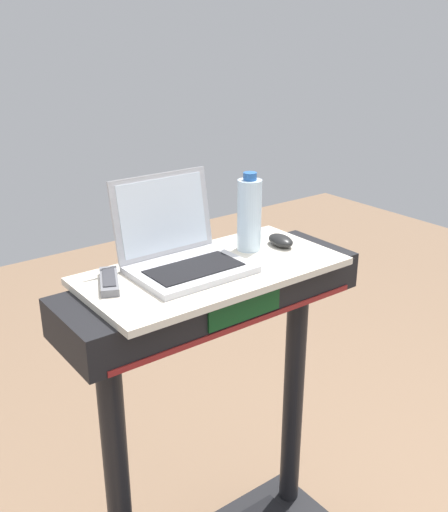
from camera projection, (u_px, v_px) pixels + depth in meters
The scene contains 5 objects.
desk_board at pixel (213, 271), 1.64m from camera, with size 0.74×0.37×0.02m, color beige.
laptop at pixel (181, 251), 1.62m from camera, with size 0.31×0.28×0.25m.
computer_mouse at pixel (281, 240), 1.79m from camera, with size 0.06×0.10×0.03m, color black.
water_bottle at pixel (249, 214), 1.73m from camera, with size 0.07×0.07×0.24m.
tv_remote at pixel (109, 281), 1.52m from camera, with size 0.11×0.16×0.02m.
Camera 1 is at (-0.89, -0.52, 1.78)m, focal length 41.11 mm.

